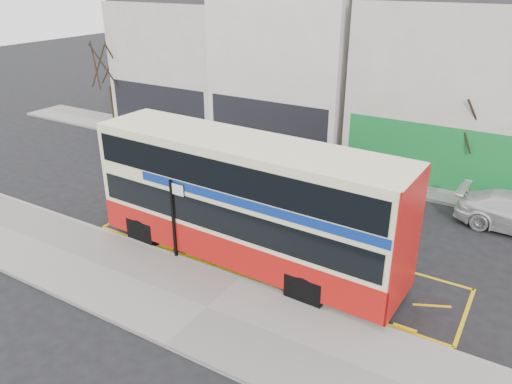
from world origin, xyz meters
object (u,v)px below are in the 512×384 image
Objects in this scene: car_silver at (171,140)px; car_grey at (342,169)px; double_decker_bus at (246,201)px; street_tree_right at (476,108)px; bus_stop_post at (175,212)px; street_tree_left at (107,52)px.

car_grey is (10.54, 0.52, 0.11)m from car_silver.
double_decker_bus is 8.90m from car_grey.
street_tree_right is at bearing -67.07° from car_grey.
street_tree_right reaches higher than car_grey.
double_decker_bus is at bearing 32.17° from bus_stop_post.
car_silver is 0.51× the size of street_tree_left.
double_decker_bus reaches higher than bus_stop_post.
street_tree_right is (5.51, 10.87, 1.61)m from double_decker_bus.
car_silver is 8.45m from street_tree_left.
street_tree_left is (-15.16, 11.71, 2.86)m from bus_stop_post.
street_tree_left is 1.19× the size of street_tree_right.
double_decker_bus is 20.40m from street_tree_left.
car_silver is (-8.19, 9.48, -1.36)m from bus_stop_post.
street_tree_left is at bearing 150.99° from double_decker_bus.
bus_stop_post is 0.85× the size of car_silver.
street_tree_right reaches higher than car_silver.
double_decker_bus is 13.36m from car_silver.
bus_stop_post is at bearing -148.03° from double_decker_bus.
double_decker_bus is 12.29m from street_tree_right.
street_tree_right is (15.90, 2.66, 3.43)m from car_silver.
car_silver is at bearing -17.78° from street_tree_left.
car_grey is 6.65m from street_tree_right.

